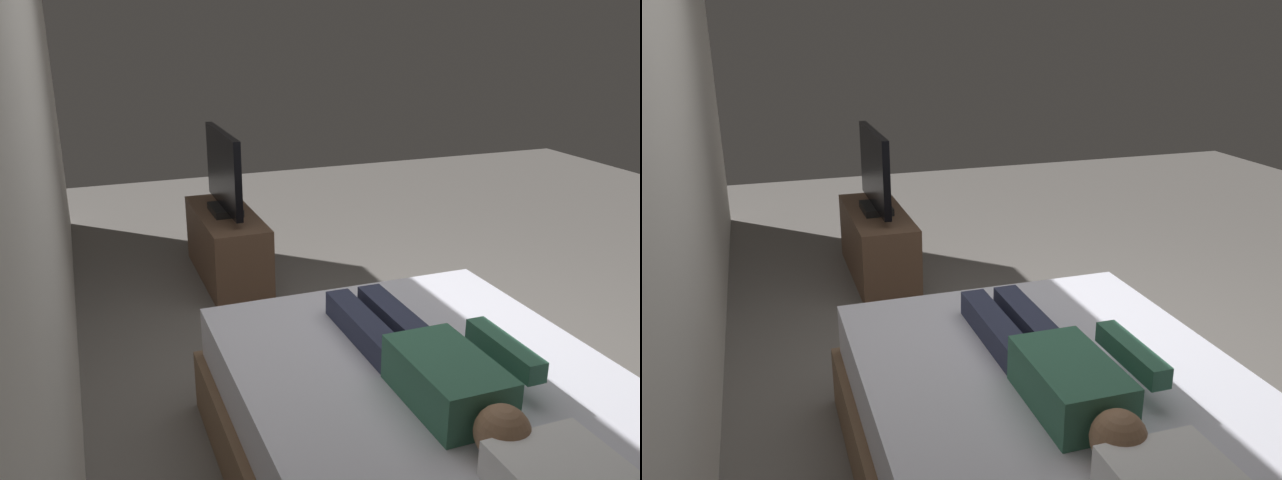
{
  "view_description": "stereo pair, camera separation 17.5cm",
  "coord_description": "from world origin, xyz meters",
  "views": [
    {
      "loc": [
        -2.7,
        1.44,
        1.86
      ],
      "look_at": [
        0.47,
        0.25,
        0.69
      ],
      "focal_mm": 36.9,
      "sensor_mm": 36.0,
      "label": 1
    },
    {
      "loc": [
        -2.76,
        1.27,
        1.86
      ],
      "look_at": [
        0.47,
        0.25,
        0.69
      ],
      "focal_mm": 36.9,
      "sensor_mm": 36.0,
      "label": 2
    }
  ],
  "objects": [
    {
      "name": "person",
      "position": [
        -0.82,
        0.29,
        0.62
      ],
      "size": [
        1.26,
        0.46,
        0.18
      ],
      "color": "#387056",
      "rests_on": "bed"
    },
    {
      "name": "tv",
      "position": [
        1.79,
        0.48,
        0.78
      ],
      "size": [
        0.88,
        0.2,
        0.59
      ],
      "color": "black",
      "rests_on": "tv_stand"
    },
    {
      "name": "bed",
      "position": [
        -0.85,
        0.25,
        0.26
      ],
      "size": [
        2.07,
        1.54,
        0.54
      ],
      "color": "brown",
      "rests_on": "ground"
    },
    {
      "name": "remote",
      "position": [
        -0.67,
        -0.12,
        0.55
      ],
      "size": [
        0.15,
        0.04,
        0.02
      ],
      "primitive_type": "cube",
      "color": "black",
      "rests_on": "bed"
    },
    {
      "name": "back_wall",
      "position": [
        0.4,
        1.61,
        1.4
      ],
      "size": [
        6.4,
        0.1,
        2.8
      ],
      "primitive_type": "cube",
      "color": "silver",
      "rests_on": "ground"
    },
    {
      "name": "ground_plane",
      "position": [
        0.0,
        0.0,
        0.0
      ],
      "size": [
        10.0,
        10.0,
        0.0
      ],
      "primitive_type": "plane",
      "color": "slate"
    },
    {
      "name": "tv_stand",
      "position": [
        1.79,
        0.48,
        0.25
      ],
      "size": [
        1.1,
        0.4,
        0.5
      ],
      "primitive_type": "cube",
      "color": "brown",
      "rests_on": "ground"
    }
  ]
}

